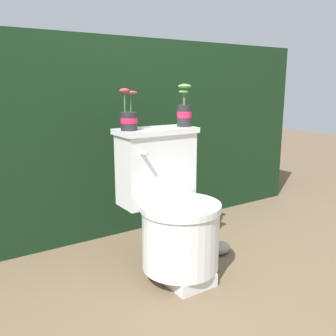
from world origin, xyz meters
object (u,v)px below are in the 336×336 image
Objects in this scene: potted_plant_left at (129,117)px; garden_stone at (220,248)px; potted_plant_midleft at (184,111)px; toilet at (172,212)px.

garden_stone is (0.55, -0.12, -0.82)m from potted_plant_left.
toilet is at bearing -142.55° from potted_plant_midleft.
toilet is 0.56m from potted_plant_left.
toilet is 3.32× the size of potted_plant_midleft.
toilet reaches higher than garden_stone.
potted_plant_midleft is (0.35, -0.01, 0.02)m from potted_plant_left.
potted_plant_left is 1.56× the size of garden_stone.
potted_plant_midleft is at bearing -0.83° from potted_plant_left.
potted_plant_left is 0.91× the size of potted_plant_midleft.
potted_plant_left is (-0.17, 0.14, 0.51)m from toilet.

